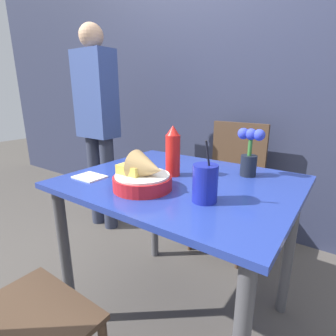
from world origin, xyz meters
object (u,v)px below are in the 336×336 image
flower_vase (250,152)px  person_standing (97,119)px  chair_far_window (233,176)px  food_basket (144,176)px  drink_cup (205,184)px  ketchup_bottle (173,152)px

flower_vase → person_standing: 1.30m
chair_far_window → food_basket: 1.04m
food_basket → flower_vase: size_ratio=1.08×
chair_far_window → drink_cup: size_ratio=4.03×
food_basket → ketchup_bottle: bearing=92.8°
chair_far_window → drink_cup: 1.04m
drink_cup → flower_vase: (0.02, 0.38, 0.05)m
flower_vase → food_basket: bearing=-123.8°
drink_cup → flower_vase: drink_cup is taller
person_standing → chair_far_window: bearing=20.9°
chair_far_window → ketchup_bottle: ketchup_bottle is taller
drink_cup → flower_vase: size_ratio=1.03×
food_basket → ketchup_bottle: (-0.01, 0.22, 0.06)m
ketchup_bottle → drink_cup: bearing=-35.1°
drink_cup → food_basket: bearing=-172.4°
chair_far_window → food_basket: size_ratio=3.87×
food_basket → person_standing: 1.19m
chair_far_window → drink_cup: bearing=-74.4°
chair_far_window → drink_cup: drink_cup is taller
ketchup_bottle → flower_vase: bearing=34.3°
chair_far_window → flower_vase: 0.74m
ketchup_bottle → drink_cup: (0.26, -0.18, -0.05)m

